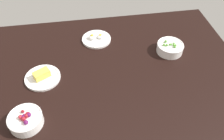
% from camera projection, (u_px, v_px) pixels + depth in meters
% --- Properties ---
extents(dining_table, '(1.44, 1.06, 0.04)m').
position_uv_depth(dining_table, '(112.00, 75.00, 1.28)').
color(dining_table, black).
rests_on(dining_table, ground).
extents(plate_cheese, '(0.18, 0.18, 0.05)m').
position_uv_depth(plate_cheese, '(42.00, 77.00, 1.23)').
color(plate_cheese, white).
rests_on(plate_cheese, dining_table).
extents(plate_eggs, '(0.18, 0.18, 0.05)m').
position_uv_depth(plate_eggs, '(96.00, 39.00, 1.46)').
color(plate_eggs, white).
rests_on(plate_eggs, dining_table).
extents(bowl_berries, '(0.15, 0.15, 0.07)m').
position_uv_depth(bowl_berries, '(26.00, 120.00, 1.03)').
color(bowl_berries, white).
rests_on(bowl_berries, dining_table).
extents(bowl_peas, '(0.15, 0.15, 0.07)m').
position_uv_depth(bowl_peas, '(170.00, 48.00, 1.37)').
color(bowl_peas, white).
rests_on(bowl_peas, dining_table).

